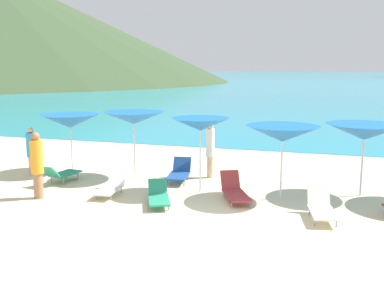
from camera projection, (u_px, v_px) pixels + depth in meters
name	position (u px, v px, depth m)	size (l,w,h in m)	color
ground_plane	(265.00, 156.00, 19.51)	(50.00, 100.00, 0.30)	beige
ocean_water	(325.00, 75.00, 226.81)	(650.00, 440.00, 0.02)	teal
umbrella_0	(70.00, 121.00, 15.53)	(2.10, 2.10, 2.09)	silver
umbrella_1	(134.00, 118.00, 14.71)	(2.20, 2.20, 2.26)	silver
umbrella_2	(200.00, 124.00, 12.94)	(1.89, 1.89, 2.26)	silver
umbrella_3	(283.00, 134.00, 12.29)	(2.12, 2.12, 2.12)	silver
umbrella_4	(364.00, 132.00, 12.59)	(2.29, 2.29, 2.13)	silver
lounge_chair_0	(322.00, 207.00, 10.90)	(0.84, 1.48, 0.71)	white
lounge_chair_2	(235.00, 191.00, 12.46)	(1.20, 1.65, 0.72)	#A53333
lounge_chair_3	(60.00, 173.00, 14.29)	(0.75, 1.51, 0.68)	#268C66
lounge_chair_4	(111.00, 185.00, 13.04)	(0.66, 1.57, 0.67)	white
lounge_chair_6	(159.00, 196.00, 12.05)	(1.08, 1.53, 0.57)	#268C66
lounge_chair_7	(179.00, 172.00, 14.51)	(0.81, 1.54, 0.70)	#1E478C
beachgoer_0	(210.00, 148.00, 14.88)	(0.29, 0.29, 1.91)	#DBAA84
beachgoer_1	(31.00, 150.00, 15.31)	(0.33, 0.33, 1.69)	#DBAA84
beachgoer_2	(37.00, 163.00, 12.49)	(0.35, 0.35, 1.93)	#A3704C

